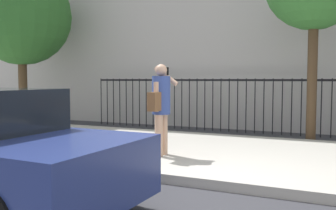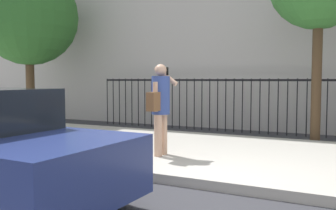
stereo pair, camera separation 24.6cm
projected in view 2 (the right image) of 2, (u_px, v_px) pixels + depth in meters
ground_plane at (207, 191)px, 5.28m from camera, size 60.00×60.00×0.00m
sidewalk at (248, 157)px, 7.24m from camera, size 28.00×4.40×0.15m
iron_fence at (283, 99)px, 10.47m from camera, size 12.03×0.04×1.60m
pedestrian_on_phone at (160, 103)px, 6.93m from camera, size 0.49×0.65×1.70m
street_tree_mid at (29, 17)px, 12.63m from camera, size 3.30×3.30×5.36m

